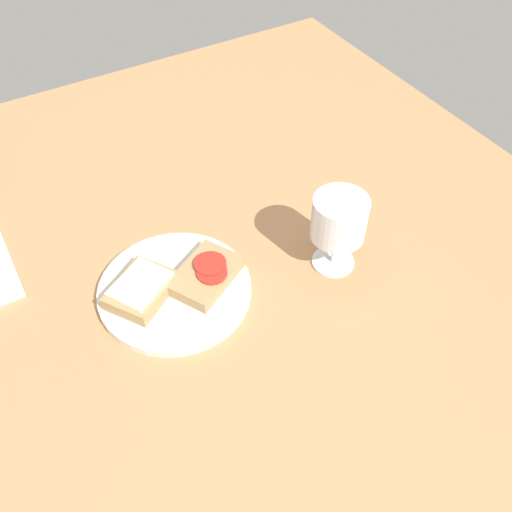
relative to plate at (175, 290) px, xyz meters
The scene contains 5 objects.
wooden_table 3.60cm from the plate, 50.90° to the right, with size 140.00×140.00×3.00cm, color #B27F51.
plate is the anchor object (origin of this frame).
sandwich_with_tomato 5.45cm from the plate, 12.58° to the right, with size 13.43×11.98×2.78cm.
sandwich_with_cheese 5.37cm from the plate, 167.14° to the left, with size 12.51×11.89×2.86cm.
wine_glass 27.28cm from the plate, 16.16° to the right, with size 8.52×8.52×13.39cm.
Camera 1 is at (-19.22, -52.13, 71.92)cm, focal length 40.00 mm.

